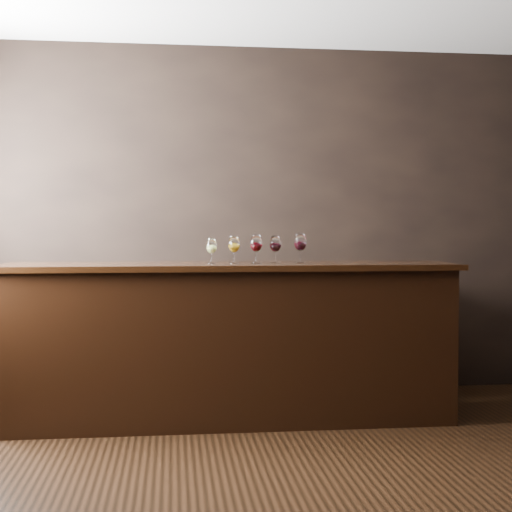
{
  "coord_description": "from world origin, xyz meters",
  "views": [
    {
      "loc": [
        -0.69,
        -3.51,
        1.31
      ],
      "look_at": [
        -0.11,
        1.38,
        1.14
      ],
      "focal_mm": 50.0,
      "sensor_mm": 36.0,
      "label": 1
    }
  ],
  "objects": [
    {
      "name": "glass_red_b",
      "position": [
        0.03,
        1.41,
        1.22
      ],
      "size": [
        0.08,
        0.08,
        0.19
      ],
      "color": "white",
      "rests_on": "bar_top"
    },
    {
      "name": "glass_red_c",
      "position": [
        0.21,
        1.41,
        1.23
      ],
      "size": [
        0.09,
        0.09,
        0.21
      ],
      "color": "white",
      "rests_on": "bar_top"
    },
    {
      "name": "glass_amber",
      "position": [
        -0.26,
        1.41,
        1.22
      ],
      "size": [
        0.08,
        0.08,
        0.19
      ],
      "color": "white",
      "rests_on": "bar_top"
    },
    {
      "name": "back_bar_shelf",
      "position": [
        -0.17,
        2.03,
        0.48
      ],
      "size": [
        2.66,
        0.4,
        0.96
      ],
      "primitive_type": "cube",
      "color": "black",
      "rests_on": "ground"
    },
    {
      "name": "bar_counter",
      "position": [
        -0.28,
        1.38,
        0.53
      ],
      "size": [
        3.0,
        0.67,
        1.05
      ],
      "primitive_type": "cube",
      "rotation": [
        0.0,
        0.0,
        -0.01
      ],
      "color": "black",
      "rests_on": "ground"
    },
    {
      "name": "bar_top",
      "position": [
        -0.28,
        1.38,
        1.07
      ],
      "size": [
        3.1,
        0.74,
        0.04
      ],
      "primitive_type": "cube",
      "rotation": [
        0.0,
        0.0,
        -0.01
      ],
      "color": "black",
      "rests_on": "bar_counter"
    },
    {
      "name": "ground",
      "position": [
        0.0,
        0.0,
        0.0
      ],
      "size": [
        5.0,
        5.0,
        0.0
      ],
      "primitive_type": "plane",
      "color": "black",
      "rests_on": "ground"
    },
    {
      "name": "room_shell",
      "position": [
        -0.23,
        0.11,
        1.81
      ],
      "size": [
        5.02,
        4.52,
        2.81
      ],
      "color": "black",
      "rests_on": "ground"
    },
    {
      "name": "glass_white",
      "position": [
        -0.42,
        1.37,
        1.21
      ],
      "size": [
        0.07,
        0.07,
        0.17
      ],
      "color": "white",
      "rests_on": "bar_top"
    },
    {
      "name": "glass_red_a",
      "position": [
        -0.11,
        1.37,
        1.22
      ],
      "size": [
        0.08,
        0.08,
        0.2
      ],
      "color": "white",
      "rests_on": "bar_top"
    }
  ]
}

